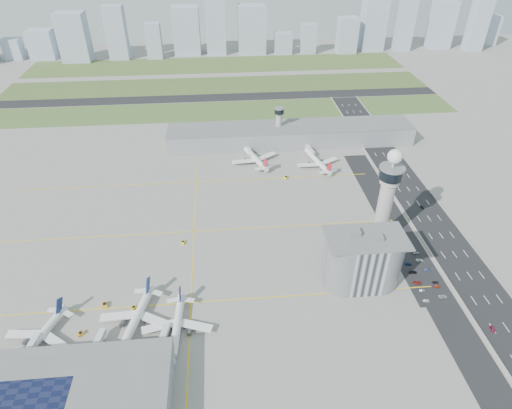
{
  "coord_description": "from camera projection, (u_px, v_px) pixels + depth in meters",
  "views": [
    {
      "loc": [
        -19.99,
        -185.95,
        169.84
      ],
      "look_at": [
        0.0,
        35.0,
        15.0
      ],
      "focal_mm": 30.0,
      "sensor_mm": 36.0,
      "label": 1
    }
  ],
  "objects": [
    {
      "name": "ground",
      "position": [
        261.0,
        259.0,
        250.55
      ],
      "size": [
        1000.0,
        1000.0,
        0.0
      ],
      "primitive_type": "plane",
      "color": "gray"
    },
    {
      "name": "grass_strip_0",
      "position": [
        219.0,
        111.0,
        432.8
      ],
      "size": [
        480.0,
        50.0,
        0.08
      ],
      "primitive_type": "cube",
      "color": "#3E5227",
      "rests_on": "ground"
    },
    {
      "name": "grass_strip_1",
      "position": [
        218.0,
        86.0,
        494.05
      ],
      "size": [
        480.0,
        60.0,
        0.08
      ],
      "primitive_type": "cube",
      "color": "#3D5226",
      "rests_on": "ground"
    },
    {
      "name": "grass_strip_2",
      "position": [
        217.0,
        65.0,
        559.39
      ],
      "size": [
        480.0,
        70.0,
        0.08
      ],
      "primitive_type": "cube",
      "color": "#4D6630",
      "rests_on": "ground"
    },
    {
      "name": "runway",
      "position": [
        219.0,
        98.0,
        463.01
      ],
      "size": [
        480.0,
        22.0,
        0.1
      ],
      "primitive_type": "cube",
      "color": "black",
      "rests_on": "ground"
    },
    {
      "name": "highway",
      "position": [
        450.0,
        248.0,
        259.02
      ],
      "size": [
        28.0,
        500.0,
        0.1
      ],
      "primitive_type": "cube",
      "color": "black",
      "rests_on": "ground"
    },
    {
      "name": "barrier_left",
      "position": [
        428.0,
        248.0,
        257.67
      ],
      "size": [
        0.6,
        500.0,
        1.2
      ],
      "primitive_type": "cube",
      "color": "#9E9E99",
      "rests_on": "ground"
    },
    {
      "name": "barrier_right",
      "position": [
        472.0,
        246.0,
        259.73
      ],
      "size": [
        0.6,
        500.0,
        1.2
      ],
      "primitive_type": "cube",
      "color": "#9E9E99",
      "rests_on": "ground"
    },
    {
      "name": "landside_road",
      "position": [
        417.0,
        262.0,
        249.01
      ],
      "size": [
        18.0,
        260.0,
        0.08
      ],
      "primitive_type": "cube",
      "color": "black",
      "rests_on": "ground"
    },
    {
      "name": "parking_lot",
      "position": [
        422.0,
        276.0,
        239.05
      ],
      "size": [
        20.0,
        44.0,
        0.1
      ],
      "primitive_type": "cube",
      "color": "black",
      "rests_on": "ground"
    },
    {
      "name": "taxiway_line_h_0",
      "position": [
        191.0,
        303.0,
        223.09
      ],
      "size": [
        260.0,
        0.6,
        0.01
      ],
      "primitive_type": "cube",
      "color": "yellow",
      "rests_on": "ground"
    },
    {
      "name": "taxiway_line_h_1",
      "position": [
        194.0,
        231.0,
        272.09
      ],
      "size": [
        260.0,
        0.6,
        0.01
      ],
      "primitive_type": "cube",
      "color": "yellow",
      "rests_on": "ground"
    },
    {
      "name": "taxiway_line_h_2",
      "position": [
        196.0,
        182.0,
        321.09
      ],
      "size": [
        260.0,
        0.6,
        0.01
      ],
      "primitive_type": "cube",
      "color": "yellow",
      "rests_on": "ground"
    },
    {
      "name": "taxiway_line_v",
      "position": [
        194.0,
        231.0,
        272.09
      ],
      "size": [
        0.6,
        260.0,
        0.01
      ],
      "primitive_type": "cube",
      "color": "yellow",
      "rests_on": "ground"
    },
    {
      "name": "control_tower",
      "position": [
        387.0,
        196.0,
        242.34
      ],
      "size": [
        14.0,
        14.0,
        64.5
      ],
      "color": "#ADAAA5",
      "rests_on": "ground"
    },
    {
      "name": "secondary_tower",
      "position": [
        279.0,
        122.0,
        364.5
      ],
      "size": [
        8.6,
        8.6,
        31.9
      ],
      "color": "#ADAAA5",
      "rests_on": "ground"
    },
    {
      "name": "admin_building",
      "position": [
        363.0,
        260.0,
        227.66
      ],
      "size": [
        42.0,
        24.0,
        33.5
      ],
      "color": "#B2B2B7",
      "rests_on": "ground"
    },
    {
      "name": "terminal_pier",
      "position": [
        290.0,
        135.0,
        369.85
      ],
      "size": [
        210.0,
        32.0,
        15.8
      ],
      "color": "gray",
      "rests_on": "ground"
    },
    {
      "name": "near_terminal",
      "position": [
        66.0,
        397.0,
        173.37
      ],
      "size": [
        84.0,
        42.0,
        13.0
      ],
      "color": "gray",
      "rests_on": "ground"
    },
    {
      "name": "airplane_near_a",
      "position": [
        36.0,
        337.0,
        198.52
      ],
      "size": [
        47.27,
        50.82,
        11.49
      ],
      "primitive_type": null,
      "rotation": [
        0.0,
        0.0,
        -1.94
      ],
      "color": "white",
      "rests_on": "ground"
    },
    {
      "name": "airplane_near_b",
      "position": [
        135.0,
        317.0,
        207.78
      ],
      "size": [
        46.82,
        51.68,
        12.33
      ],
      "primitive_type": null,
      "rotation": [
        0.0,
        0.0,
        -1.81
      ],
      "color": "white",
      "rests_on": "ground"
    },
    {
      "name": "airplane_near_c",
      "position": [
        176.0,
        325.0,
        204.3
      ],
      "size": [
        37.11,
        42.93,
        11.5
      ],
      "primitive_type": null,
      "rotation": [
        0.0,
        0.0,
        -1.63
      ],
      "color": "white",
      "rests_on": "ground"
    },
    {
      "name": "airplane_far_a",
      "position": [
        254.0,
        154.0,
        343.88
      ],
      "size": [
        52.4,
        56.52,
        12.86
      ],
      "primitive_type": null,
      "rotation": [
        0.0,
        0.0,
        1.92
      ],
      "color": "white",
      "rests_on": "ground"
    },
    {
      "name": "airplane_far_b",
      "position": [
        318.0,
        158.0,
        338.94
      ],
      "size": [
        45.39,
        49.81,
        11.74
      ],
      "primitive_type": null,
      "rotation": [
        0.0,
        0.0,
        1.84
      ],
      "color": "white",
      "rests_on": "ground"
    },
    {
      "name": "jet_bridge_near_0",
      "position": [
        24.0,
        362.0,
        190.75
      ],
      "size": [
        5.39,
        14.31,
        5.7
      ],
      "primitive_type": null,
      "rotation": [
        0.0,
        0.0,
        1.4
      ],
      "color": "silver",
      "rests_on": "ground"
    },
    {
      "name": "jet_bridge_near_1",
      "position": [
        92.0,
        357.0,
        192.96
      ],
      "size": [
        5.39,
        14.31,
        5.7
      ],
      "primitive_type": null,
      "rotation": [
        0.0,
        0.0,
        1.4
      ],
      "color": "silver",
      "rests_on": "ground"
    },
    {
      "name": "jet_bridge_near_2",
      "position": [
        160.0,
        352.0,
        195.18
      ],
      "size": [
        5.39,
        14.31,
        5.7
      ],
      "primitive_type": null,
      "rotation": [
        0.0,
        0.0,
        1.4
      ],
      "color": "silver",
      "rests_on": "ground"
    },
    {
      "name": "jet_bridge_far_0",
      "position": [
        248.0,
        150.0,
        356.87
      ],
      "size": [
        5.39,
        14.31,
        5.7
      ],
      "primitive_type": null,
      "rotation": [
        0.0,
        0.0,
        -1.4
      ],
      "color": "silver",
      "rests_on": "ground"
    },
    {
      "name": "jet_bridge_far_1",
      "position": [
        307.0,
        148.0,
        360.56
      ],
      "size": [
        5.39,
        14.31,
        5.7
      ],
      "primitive_type": null,
      "rotation": [
        0.0,
        0.0,
        -1.4
      ],
      "color": "silver",
      "rests_on": "ground"
    },
    {
      "name": "tug_0",
      "position": [
        81.0,
        333.0,
        205.94
      ],
      "size": [
        3.87,
        3.71,
        1.86
      ],
      "primitive_type": null,
      "rotation": [
        0.0,
        0.0,
        -0.9
      ],
      "color": "orange",
      "rests_on": "ground"
    },
    {
      "name": "tug_1",
      "position": [
        105.0,
        305.0,
        220.64
      ],
      "size": [
        3.06,
        4.01,
        2.13
      ],
      "primitive_type": null,
      "rotation": [
        0.0,
        0.0,
        -2.98
      ],
      "color": "gold",
      "rests_on": "ground"
    },
    {
      "name": "tug_2",
      "position": [
        134.0,
        308.0,
        219.34
      ],
      "size": [
        3.01,
        3.39,
        1.64
      ],
      "primitive_type": null,
      "rotation": [
        0.0,
        0.0,
        2.67
      ],
      "color": "yellow",
      "rests_on": "ground"
    },
    {
      "name": "tug_3",
      "position": [
        183.0,
        242.0,
        262.06
      ],
      "size": [
        2.63,
        3.34,
        1.73
      ],
      "primitive_type": null,
      "rotation": [
        0.0,
        0.0,
        -0.21
      ],
      "color": "yellow",
      "rests_on": "ground"
    },
    {
      "name": "tug_4",
      "position": [
        286.0,
        177.0,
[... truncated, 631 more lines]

